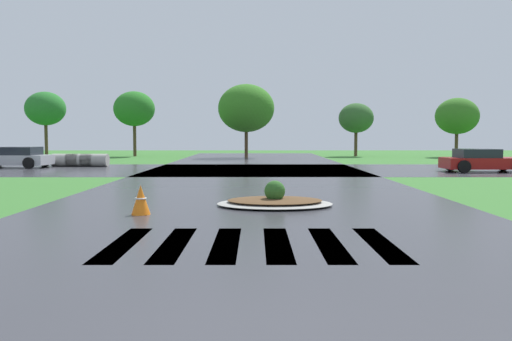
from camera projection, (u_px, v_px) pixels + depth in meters
asphalt_roadway at (252, 204)px, 14.64m from camera, size 11.49×80.00×0.01m
asphalt_cross_road at (253, 170)px, 28.93m from camera, size 90.00×10.34×0.01m
crosswalk_stripes at (250, 244)px, 9.26m from camera, size 4.95×3.04×0.01m
median_island at (273, 201)px, 14.23m from camera, size 3.10×2.30×0.68m
car_silver_hatch at (481, 161)px, 27.27m from camera, size 4.16×2.09×1.18m
car_dark_suv at (13, 158)px, 30.70m from camera, size 4.45×2.35×1.20m
drainage_pipe_stack at (78, 160)px, 31.76m from camera, size 3.41×0.97×0.76m
traffic_cone at (139, 200)px, 12.64m from camera, size 0.45×0.45×0.71m
background_treeline at (244, 111)px, 45.35m from camera, size 39.10×6.61×6.10m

